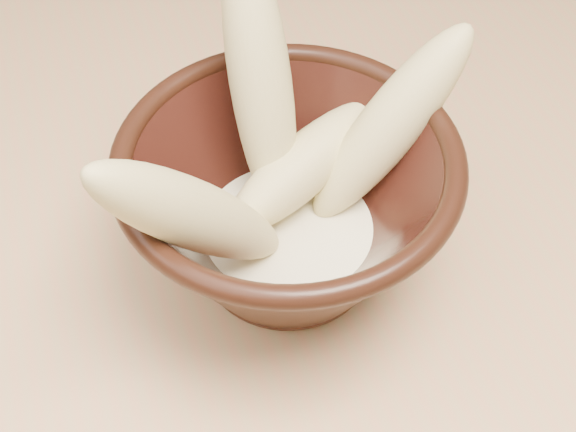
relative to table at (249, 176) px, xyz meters
name	(u,v)px	position (x,y,z in m)	size (l,w,h in m)	color
table	(249,176)	(0.00, 0.00, 0.00)	(1.20, 0.80, 0.75)	tan
bowl	(288,206)	(-0.02, -0.16, 0.14)	(0.20, 0.20, 0.11)	black
milk_puddle	(288,234)	(-0.02, -0.16, 0.11)	(0.11, 0.11, 0.02)	beige
banana_upright	(260,80)	(-0.02, -0.11, 0.19)	(0.04, 0.04, 0.17)	tan
banana_left	(194,215)	(-0.08, -0.18, 0.18)	(0.04, 0.04, 0.16)	tan
banana_right	(390,125)	(0.05, -0.14, 0.17)	(0.04, 0.04, 0.14)	tan
banana_across	(304,165)	(0.00, -0.14, 0.15)	(0.04, 0.04, 0.13)	tan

